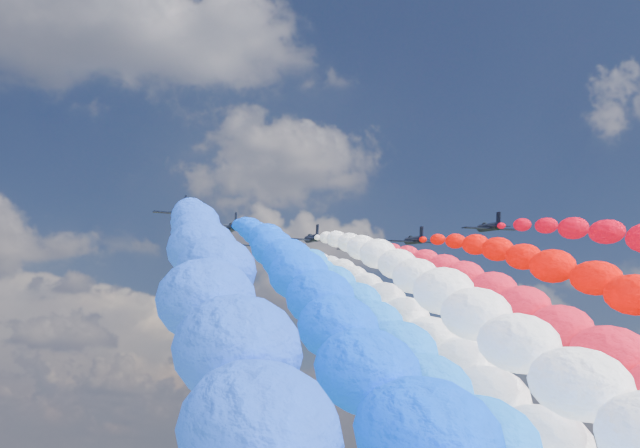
{
  "coord_description": "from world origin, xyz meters",
  "views": [
    {
      "loc": [
        -28.11,
        -145.31,
        58.14
      ],
      "look_at": [
        0.0,
        4.0,
        99.41
      ],
      "focal_mm": 48.36,
      "sensor_mm": 36.0,
      "label": 1
    }
  ],
  "objects": [
    {
      "name": "jet_7",
      "position": [
        28.43,
        -6.63,
        97.41
      ],
      "size": [
        9.91,
        13.45,
        5.49
      ],
      "primitive_type": null,
      "rotation": [
        0.21,
        0.0,
        -0.02
      ],
      "color": "black"
    },
    {
      "name": "trail_3",
      "position": [
        -0.86,
        -53.57,
        75.72
      ],
      "size": [
        6.32,
        117.09,
        47.42
      ],
      "primitive_type": null,
      "color": "white"
    },
    {
      "name": "jet_1",
      "position": [
        -16.12,
        2.05,
        97.41
      ],
      "size": [
        10.03,
        13.54,
        5.49
      ],
      "primitive_type": null,
      "rotation": [
        0.21,
        0.0,
        0.03
      ],
      "color": "black"
    },
    {
      "name": "jet_0",
      "position": [
        -25.15,
        -6.4,
        97.41
      ],
      "size": [
        10.5,
        13.87,
        5.49
      ],
      "primitive_type": null,
      "rotation": [
        0.21,
        0.0,
        0.06
      ],
      "color": "black"
    },
    {
      "name": "trail_4",
      "position": [
        -0.62,
        -38.49,
        75.72
      ],
      "size": [
        6.32,
        117.09,
        47.42
      ],
      "primitive_type": null,
      "color": "white"
    },
    {
      "name": "trail_2",
      "position": [
        -8.63,
        -46.82,
        75.72
      ],
      "size": [
        6.32,
        117.09,
        47.42
      ],
      "primitive_type": null,
      "color": "blue"
    },
    {
      "name": "jet_2",
      "position": [
        -8.63,
        13.94,
        97.41
      ],
      "size": [
        10.47,
        13.85,
        5.49
      ],
      "primitive_type": null,
      "rotation": [
        0.21,
        0.0,
        0.06
      ],
      "color": "black"
    },
    {
      "name": "trail_0",
      "position": [
        -25.15,
        -67.16,
        75.72
      ],
      "size": [
        6.32,
        117.09,
        47.42
      ],
      "primitive_type": null,
      "color": "blue"
    },
    {
      "name": "jet_4",
      "position": [
        -0.62,
        22.26,
        97.41
      ],
      "size": [
        9.91,
        13.45,
        5.49
      ],
      "primitive_type": null,
      "rotation": [
        0.21,
        0.0,
        0.02
      ],
      "color": "black"
    },
    {
      "name": "jet_6",
      "position": [
        18.17,
        5.06,
        97.41
      ],
      "size": [
        9.72,
        13.31,
        5.49
      ],
      "primitive_type": null,
      "rotation": [
        0.21,
        0.0,
        0.0
      ],
      "color": "black"
    },
    {
      "name": "trail_6",
      "position": [
        18.17,
        -55.7,
        75.72
      ],
      "size": [
        6.32,
        117.09,
        47.42
      ],
      "primitive_type": null,
      "color": "#F20803"
    },
    {
      "name": "trail_5",
      "position": [
        10.0,
        -47.52,
        75.72
      ],
      "size": [
        6.32,
        117.09,
        47.42
      ],
      "primitive_type": null,
      "color": "red"
    },
    {
      "name": "jet_5",
      "position": [
        10.0,
        13.24,
        97.41
      ],
      "size": [
        9.82,
        13.38,
        5.49
      ],
      "primitive_type": null,
      "rotation": [
        0.21,
        0.0,
        -0.01
      ],
      "color": "black"
    },
    {
      "name": "trail_1",
      "position": [
        -16.12,
        -58.71,
        75.72
      ],
      "size": [
        6.32,
        117.09,
        47.42
      ],
      "primitive_type": null,
      "color": "#0443F9"
    },
    {
      "name": "jet_3",
      "position": [
        -0.86,
        7.19,
        97.41
      ],
      "size": [
        9.96,
        13.49,
        5.49
      ],
      "primitive_type": null,
      "rotation": [
        0.21,
        0.0,
        0.02
      ],
      "color": "black"
    }
  ]
}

